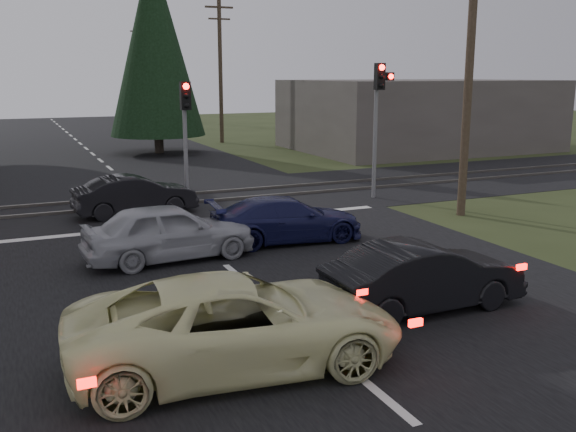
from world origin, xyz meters
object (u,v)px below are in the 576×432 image
utility_pole_mid (220,68)px  dark_hatchback (424,277)px  traffic_signal_center (186,122)px  silver_car (169,232)px  blue_sedan (286,220)px  utility_pole_far (141,70)px  dark_car_far (135,195)px  cream_coupe (237,323)px  traffic_signal_right (379,104)px  utility_pole_near (470,61)px

utility_pole_mid → dark_hatchback: bearing=-101.2°
traffic_signal_center → silver_car: traffic_signal_center is taller
utility_pole_mid → blue_sedan: (-6.34, -24.77, -4.13)m
utility_pole_far → dark_car_far: bearing=-101.8°
cream_coupe → silver_car: bearing=1.7°
traffic_signal_center → traffic_signal_right: bearing=-10.4°
utility_pole_near → silver_car: (-9.56, -1.22, -4.04)m
utility_pole_mid → silver_car: (-9.56, -25.22, -4.04)m
traffic_signal_right → utility_pole_mid: (0.95, 20.53, 1.41)m
utility_pole_far → dark_car_far: size_ratio=2.39×
utility_pole_near → cream_coupe: (-10.00, -7.29, -4.03)m
utility_pole_near → silver_car: bearing=-172.7°
traffic_signal_right → silver_car: bearing=-151.4°
utility_pole_near → cream_coupe: 13.02m
utility_pole_far → dark_hatchback: (-6.01, -55.40, -4.09)m
traffic_signal_center → silver_car: size_ratio=1.02×
traffic_signal_right → silver_car: 10.15m
traffic_signal_right → dark_car_far: bearing=175.2°
traffic_signal_right → utility_pole_near: bearing=-74.7°
traffic_signal_right → cream_coupe: traffic_signal_right is taller
utility_pole_mid → utility_pole_far: (0.00, 25.00, 0.00)m
cream_coupe → dark_car_far: cream_coupe is taller
traffic_signal_right → utility_pole_mid: 20.60m
silver_car → traffic_signal_center: bearing=-23.3°
utility_pole_mid → blue_sedan: 25.90m
utility_pole_mid → blue_sedan: size_ratio=2.20×
utility_pole_far → blue_sedan: utility_pole_far is taller
silver_car → dark_car_far: 5.39m
traffic_signal_right → utility_pole_near: utility_pole_near is taller
utility_pole_near → dark_car_far: bearing=155.9°
traffic_signal_center → blue_sedan: bearing=-78.0°
traffic_signal_right → cream_coupe: size_ratio=0.94×
cream_coupe → traffic_signal_center: bearing=-5.9°
utility_pole_near → utility_pole_mid: same height
utility_pole_far → dark_hatchback: 55.87m
utility_pole_near → utility_pole_far: size_ratio=1.00×
traffic_signal_right → dark_hatchback: bearing=-117.1°
utility_pole_mid → utility_pole_near: bearing=-90.0°
traffic_signal_center → silver_car: bearing=-109.3°
utility_pole_far → dark_hatchback: utility_pole_far is taller
blue_sedan → traffic_signal_center: bearing=16.6°
traffic_signal_right → traffic_signal_center: 6.68m
silver_car → blue_sedan: 3.25m
utility_pole_far → silver_car: 51.28m
utility_pole_near → silver_car: size_ratio=2.24×
blue_sedan → dark_car_far: size_ratio=1.09×
traffic_signal_center → utility_pole_mid: 20.82m
utility_pole_mid → cream_coupe: (-10.00, -31.29, -4.03)m
blue_sedan → utility_pole_far: bearing=-2.6°
utility_pole_mid → cream_coupe: size_ratio=1.80×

